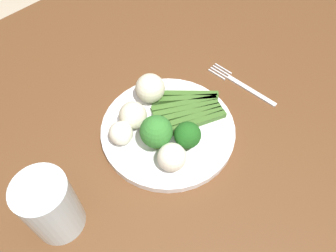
% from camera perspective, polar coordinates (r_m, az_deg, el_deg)
% --- Properties ---
extents(ground_plane, '(6.00, 6.00, 0.02)m').
position_cam_1_polar(ground_plane, '(1.36, 0.24, -17.35)').
color(ground_plane, '#B7A88E').
extents(dining_table, '(1.24, 1.01, 0.76)m').
position_cam_1_polar(dining_table, '(0.76, 0.41, -1.58)').
color(dining_table, brown).
rests_on(dining_table, ground_plane).
extents(plate, '(0.26, 0.26, 0.01)m').
position_cam_1_polar(plate, '(0.63, 0.00, -0.65)').
color(plate, white).
rests_on(plate, dining_table).
extents(asparagus_bundle, '(0.15, 0.14, 0.01)m').
position_cam_1_polar(asparagus_bundle, '(0.65, 3.38, 2.93)').
color(asparagus_bundle, '#3D6626').
rests_on(asparagus_bundle, plate).
extents(broccoli_right, '(0.05, 0.05, 0.06)m').
position_cam_1_polar(broccoli_right, '(0.58, 3.37, -1.61)').
color(broccoli_right, '#4C7F2B').
rests_on(broccoli_right, plate).
extents(broccoli_near_center, '(0.06, 0.06, 0.07)m').
position_cam_1_polar(broccoli_near_center, '(0.57, -2.03, -1.04)').
color(broccoli_near_center, '#609E3D').
rests_on(broccoli_near_center, plate).
extents(cauliflower_back_right, '(0.05, 0.05, 0.05)m').
position_cam_1_polar(cauliflower_back_right, '(0.62, -6.03, 1.85)').
color(cauliflower_back_right, beige).
rests_on(cauliflower_back_right, plate).
extents(cauliflower_back, '(0.06, 0.06, 0.06)m').
position_cam_1_polar(cauliflower_back, '(0.65, -3.09, 6.49)').
color(cauliflower_back, beige).
rests_on(cauliflower_back, plate).
extents(cauliflower_front, '(0.04, 0.04, 0.04)m').
position_cam_1_polar(cauliflower_front, '(0.60, -7.86, -1.46)').
color(cauliflower_front, white).
rests_on(cauliflower_front, plate).
extents(cauliflower_mid, '(0.05, 0.05, 0.05)m').
position_cam_1_polar(cauliflower_mid, '(0.56, 0.67, -5.39)').
color(cauliflower_mid, white).
rests_on(cauliflower_mid, plate).
extents(fork, '(0.03, 0.17, 0.00)m').
position_cam_1_polar(fork, '(0.73, 12.47, 6.96)').
color(fork, silver).
rests_on(fork, dining_table).
extents(water_glass, '(0.08, 0.08, 0.12)m').
position_cam_1_polar(water_glass, '(0.53, -19.55, -12.90)').
color(water_glass, silver).
rests_on(water_glass, dining_table).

